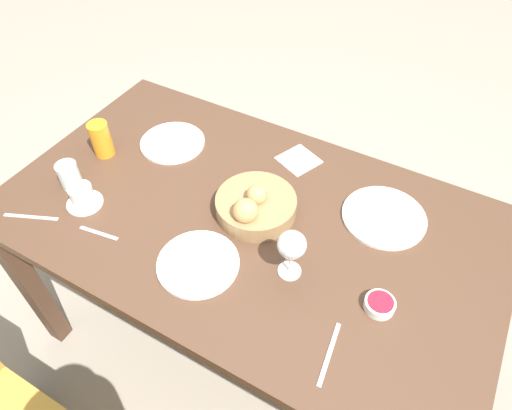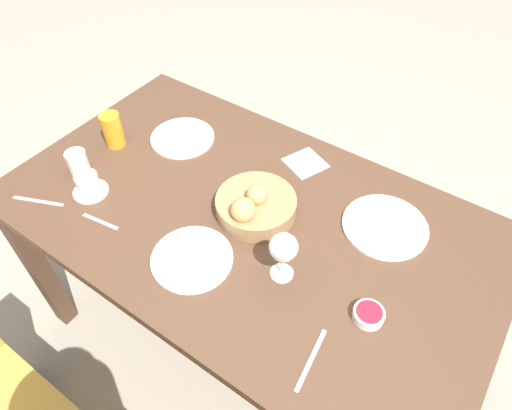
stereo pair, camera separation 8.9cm
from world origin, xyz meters
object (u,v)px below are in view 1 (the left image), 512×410
bread_basket (255,205)px  napkin (299,160)px  plate_near_right (173,143)px  spoon_coffee (99,233)px  fork_silver (329,354)px  water_tumbler (69,175)px  wine_glass (292,246)px  plate_near_left (384,217)px  knife_silver (31,217)px  plate_far_center (198,263)px  coffee_cup (83,197)px  jam_bowl_berry (380,304)px  juice_glass (101,139)px

bread_basket → napkin: 0.28m
plate_near_right → napkin: size_ratio=1.46×
spoon_coffee → plate_near_right: bearing=-82.7°
fork_silver → water_tumbler: bearing=-7.4°
bread_basket → wine_glass: 0.24m
bread_basket → spoon_coffee: bearing=39.1°
napkin → plate_near_right: bearing=17.9°
plate_near_left → fork_silver: 0.47m
plate_near_right → knife_silver: 0.51m
plate_far_center → spoon_coffee: (0.31, 0.05, -0.00)m
wine_glass → spoon_coffee: bearing=15.7°
knife_silver → napkin: napkin is taller
plate_near_left → coffee_cup: coffee_cup is taller
jam_bowl_berry → knife_silver: 1.03m
bread_basket → plate_near_left: size_ratio=0.97×
plate_far_center → jam_bowl_berry: size_ratio=2.88×
plate_near_left → spoon_coffee: size_ratio=1.97×
juice_glass → napkin: juice_glass is taller
bread_basket → plate_far_center: size_ratio=1.07×
plate_near_left → juice_glass: (0.93, 0.18, 0.06)m
plate_far_center → juice_glass: size_ratio=1.86×
bread_basket → plate_near_left: (-0.34, -0.17, -0.03)m
juice_glass → plate_far_center: bearing=157.0°
wine_glass → jam_bowl_berry: size_ratio=1.98×
juice_glass → fork_silver: 1.00m
plate_far_center → coffee_cup: coffee_cup is taller
plate_near_right → plate_far_center: size_ratio=0.99×
bread_basket → coffee_cup: bearing=25.0°
wine_glass → napkin: 0.47m
water_tumbler → fork_silver: bearing=172.6°
wine_glass → jam_bowl_berry: (-0.25, -0.01, -0.10)m
juice_glass → wine_glass: (-0.77, 0.13, 0.05)m
wine_glass → knife_silver: 0.80m
water_tumbler → coffee_cup: size_ratio=0.79×
coffee_cup → bread_basket: bearing=-155.0°
jam_bowl_berry → wine_glass: bearing=3.1°
plate_near_left → plate_far_center: (0.39, 0.41, 0.00)m
spoon_coffee → juice_glass: bearing=-51.0°
juice_glass → knife_silver: 0.34m
water_tumbler → jam_bowl_berry: water_tumbler is taller
bread_basket → plate_far_center: bearing=79.8°
plate_near_left → knife_silver: plate_near_left is taller
water_tumbler → knife_silver: water_tumbler is taller
bread_basket → wine_glass: wine_glass is taller
juice_glass → coffee_cup: size_ratio=1.11×
plate_near_left → coffee_cup: 0.91m
plate_far_center → wine_glass: bearing=-155.9°
jam_bowl_berry → plate_far_center: bearing=13.7°
juice_glass → jam_bowl_berry: bearing=173.6°
plate_near_left → wine_glass: bearing=62.8°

